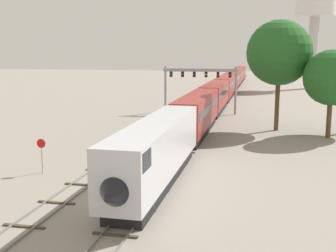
# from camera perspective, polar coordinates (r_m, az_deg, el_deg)

# --- Properties ---
(ground_plane) EXTENTS (400.00, 400.00, 0.00)m
(ground_plane) POSITION_cam_1_polar(r_m,az_deg,el_deg) (30.08, -6.87, -9.43)
(ground_plane) COLOR gray
(track_main) EXTENTS (2.60, 200.00, 0.16)m
(track_main) POSITION_cam_1_polar(r_m,az_deg,el_deg) (87.64, 7.40, 3.34)
(track_main) COLOR slate
(track_main) RESTS_ON ground
(track_near) EXTENTS (2.60, 160.00, 0.16)m
(track_near) POSITION_cam_1_polar(r_m,az_deg,el_deg) (68.73, 1.34, 1.64)
(track_near) COLOR slate
(track_near) RESTS_ON ground
(passenger_train) EXTENTS (3.04, 142.84, 4.80)m
(passenger_train) POSITION_cam_1_polar(r_m,az_deg,el_deg) (92.50, 7.72, 5.26)
(passenger_train) COLOR silver
(passenger_train) RESTS_ON ground
(signal_gantry) EXTENTS (12.10, 0.49, 7.62)m
(signal_gantry) POSITION_cam_1_polar(r_m,az_deg,el_deg) (69.42, 4.30, 6.32)
(signal_gantry) COLOR #999BA0
(signal_gantry) RESTS_ON ground
(water_tower) EXTENTS (10.49, 10.49, 24.54)m
(water_tower) POSITION_cam_1_polar(r_m,az_deg,el_deg) (123.76, 19.03, 13.85)
(water_tower) COLOR beige
(water_tower) RESTS_ON ground
(stop_sign) EXTENTS (0.76, 0.08, 2.88)m
(stop_sign) POSITION_cam_1_polar(r_m,az_deg,el_deg) (36.65, -16.54, -3.21)
(stop_sign) COLOR gray
(stop_sign) RESTS_ON ground
(trackside_tree_mid) EXTENTS (8.13, 8.13, 13.88)m
(trackside_tree_mid) POSITION_cam_1_polar(r_m,az_deg,el_deg) (55.52, 14.65, 9.43)
(trackside_tree_mid) COLOR brown
(trackside_tree_mid) RESTS_ON ground
(trackside_tree_right) EXTENTS (6.40, 6.40, 10.21)m
(trackside_tree_right) POSITION_cam_1_polar(r_m,az_deg,el_deg) (52.47, 21.01, 6.03)
(trackside_tree_right) COLOR brown
(trackside_tree_right) RESTS_ON ground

